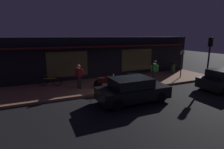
% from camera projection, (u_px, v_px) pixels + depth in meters
% --- Properties ---
extents(ground_plane, '(60.00, 60.00, 0.00)m').
position_uv_depth(ground_plane, '(134.00, 96.00, 11.03)').
color(ground_plane, black).
extents(sidewalk_slab, '(18.00, 4.00, 0.15)m').
position_uv_depth(sidewalk_slab, '(115.00, 83.00, 13.69)').
color(sidewalk_slab, '#8C6047').
rests_on(sidewalk_slab, ground_plane).
extents(storefront_building, '(18.00, 3.30, 3.60)m').
position_uv_depth(storefront_building, '(100.00, 57.00, 16.35)').
color(storefront_building, black).
rests_on(storefront_building, ground_plane).
extents(motorcycle, '(1.57, 0.92, 0.97)m').
position_uv_depth(motorcycle, '(106.00, 82.00, 12.00)').
color(motorcycle, black).
rests_on(motorcycle, sidewalk_slab).
extents(bicycle_parked, '(1.47, 0.85, 0.91)m').
position_uv_depth(bicycle_parked, '(133.00, 76.00, 14.42)').
color(bicycle_parked, black).
rests_on(bicycle_parked, sidewalk_slab).
extents(bicycle_extra, '(1.60, 0.59, 0.91)m').
position_uv_depth(bicycle_extra, '(50.00, 81.00, 12.66)').
color(bicycle_extra, black).
rests_on(bicycle_extra, sidewalk_slab).
extents(person_photographer, '(0.61, 0.39, 1.67)m').
position_uv_depth(person_photographer, '(79.00, 76.00, 11.99)').
color(person_photographer, '#28232D').
rests_on(person_photographer, sidewalk_slab).
extents(person_bystander, '(0.61, 0.43, 1.67)m').
position_uv_depth(person_bystander, '(155.00, 71.00, 13.72)').
color(person_bystander, '#28232D').
rests_on(person_bystander, sidewalk_slab).
extents(sign_post, '(0.44, 0.09, 2.40)m').
position_uv_depth(sign_post, '(182.00, 62.00, 15.08)').
color(sign_post, '#47474C').
rests_on(sign_post, sidewalk_slab).
extents(trash_bin, '(0.48, 0.48, 0.93)m').
position_uv_depth(trash_bin, '(173.00, 68.00, 17.23)').
color(trash_bin, '#2D4C33').
rests_on(trash_bin, sidewalk_slab).
extents(traffic_light_pole, '(0.24, 0.33, 3.60)m').
position_uv_depth(traffic_light_pole, '(209.00, 52.00, 13.49)').
color(traffic_light_pole, black).
rests_on(traffic_light_pole, ground_plane).
extents(parked_car_near, '(4.10, 1.78, 1.42)m').
position_uv_depth(parked_car_near, '(132.00, 90.00, 9.96)').
color(parked_car_near, black).
rests_on(parked_car_near, ground_plane).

